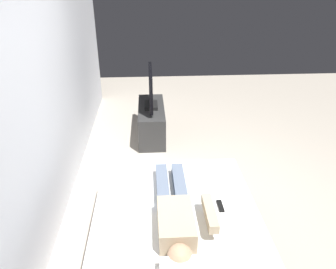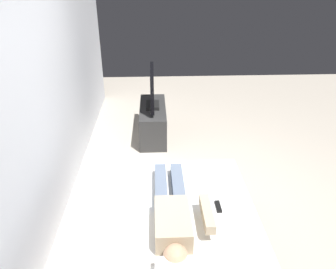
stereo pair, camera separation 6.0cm
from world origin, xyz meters
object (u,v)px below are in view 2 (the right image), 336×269
(tv_stand, at_px, (153,121))
(tv, at_px, (152,89))
(bed, at_px, (175,247))
(person, at_px, (174,213))
(remote, at_px, (218,207))

(tv_stand, relative_size, tv, 1.25)
(bed, distance_m, tv, 2.67)
(tv_stand, height_order, tv, tv)
(person, bearing_deg, tv_stand, 3.73)
(remote, height_order, tv, tv)
(remote, bearing_deg, person, 110.47)
(remote, bearing_deg, tv, 13.25)
(bed, height_order, tv, tv)
(remote, xyz_separation_m, tv, (2.44, 0.57, 0.24))
(tv, bearing_deg, bed, -176.07)
(person, relative_size, tv, 1.43)
(bed, height_order, tv_stand, bed)
(remote, height_order, tv_stand, remote)
(bed, xyz_separation_m, remote, (0.18, -0.39, 0.29))
(bed, relative_size, tv_stand, 1.83)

